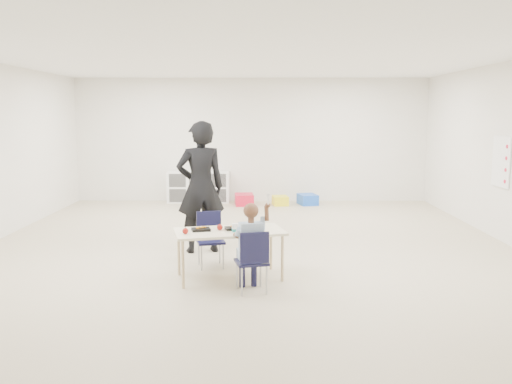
{
  "coord_description": "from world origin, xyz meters",
  "views": [
    {
      "loc": [
        0.17,
        -7.9,
        1.99
      ],
      "look_at": [
        0.13,
        0.01,
        0.85
      ],
      "focal_mm": 38.0,
      "sensor_mm": 36.0,
      "label": 1
    }
  ],
  "objects_px": {
    "child": "(251,243)",
    "adult": "(201,187)",
    "chair_near": "(251,261)",
    "cubby_shelf": "(199,187)",
    "table": "(230,254)"
  },
  "relations": [
    {
      "from": "table",
      "to": "chair_near",
      "type": "xyz_separation_m",
      "value": [
        0.27,
        -0.5,
        0.06
      ]
    },
    {
      "from": "adult",
      "to": "chair_near",
      "type": "bearing_deg",
      "value": 95.38
    },
    {
      "from": "cubby_shelf",
      "to": "table",
      "type": "bearing_deg",
      "value": -80.04
    },
    {
      "from": "cubby_shelf",
      "to": "adult",
      "type": "xyz_separation_m",
      "value": [
        0.53,
        -4.48,
        0.6
      ]
    },
    {
      "from": "child",
      "to": "cubby_shelf",
      "type": "relative_size",
      "value": 0.81
    },
    {
      "from": "child",
      "to": "chair_near",
      "type": "bearing_deg",
      "value": 0.0
    },
    {
      "from": "table",
      "to": "cubby_shelf",
      "type": "height_order",
      "value": "cubby_shelf"
    },
    {
      "from": "child",
      "to": "adult",
      "type": "height_order",
      "value": "adult"
    },
    {
      "from": "child",
      "to": "adult",
      "type": "relative_size",
      "value": 0.6
    },
    {
      "from": "chair_near",
      "to": "cubby_shelf",
      "type": "relative_size",
      "value": 0.51
    },
    {
      "from": "chair_near",
      "to": "table",
      "type": "bearing_deg",
      "value": 105.37
    },
    {
      "from": "table",
      "to": "adult",
      "type": "distance_m",
      "value": 1.53
    },
    {
      "from": "child",
      "to": "cubby_shelf",
      "type": "bearing_deg",
      "value": 88.11
    },
    {
      "from": "table",
      "to": "adult",
      "type": "relative_size",
      "value": 0.75
    },
    {
      "from": "table",
      "to": "adult",
      "type": "bearing_deg",
      "value": 96.9
    }
  ]
}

